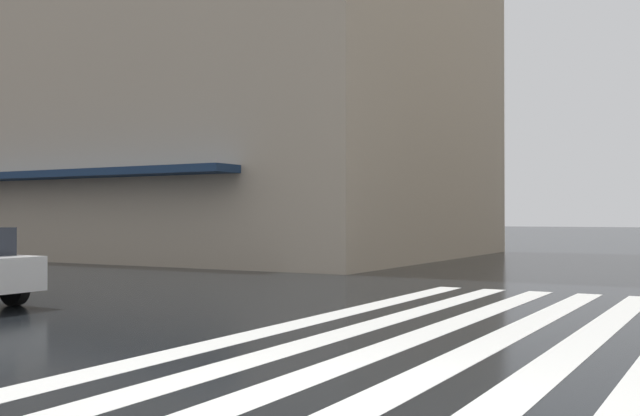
# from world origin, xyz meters

# --- Properties ---
(ground_plane) EXTENTS (220.00, 220.00, 0.00)m
(ground_plane) POSITION_xyz_m (0.00, 0.00, 0.00)
(ground_plane) COLOR black
(zebra_crossing) EXTENTS (13.00, 6.50, 0.01)m
(zebra_crossing) POSITION_xyz_m (4.00, -0.14, 0.00)
(zebra_crossing) COLOR silver
(zebra_crossing) RESTS_ON ground_plane
(haussmann_block_mid) EXTENTS (16.70, 23.32, 21.50)m
(haussmann_block_mid) POSITION_xyz_m (20.24, 18.23, 10.52)
(haussmann_block_mid) COLOR tan
(haussmann_block_mid) RESTS_ON ground_plane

